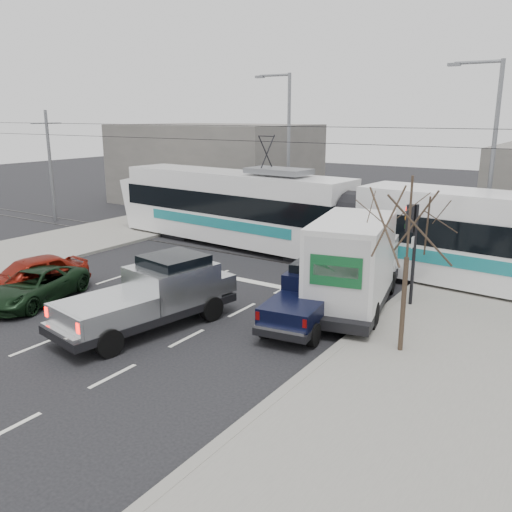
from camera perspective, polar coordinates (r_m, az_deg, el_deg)
The scene contains 15 objects.
ground at distance 18.17m, azimuth -11.41°, elevation -7.33°, with size 120.00×120.00×0.00m, color black.
sidewalk_right at distance 13.89m, azimuth 17.08°, elevation -14.57°, with size 6.00×60.00×0.15m, color gray.
rails at distance 25.81m, azimuth 4.30°, elevation -0.44°, with size 60.00×1.60×0.03m, color #33302D.
building_left at distance 42.85m, azimuth -4.28°, elevation 9.64°, with size 14.00×10.00×6.00m, color slate.
bare_tree at distance 15.28m, azimuth 15.81°, elevation 3.09°, with size 2.40×2.40×5.00m.
traffic_signal at distance 19.55m, azimuth 16.09°, elevation 2.36°, with size 0.44×0.44×3.60m.
street_lamp_near at distance 26.30m, azimuth 23.30°, elevation 10.00°, with size 2.38×0.25×9.00m.
street_lamp_far at distance 32.25m, azimuth 3.16°, elevation 11.79°, with size 2.38×0.25×9.00m.
catenary at distance 25.09m, azimuth 4.47°, elevation 8.13°, with size 60.00×0.20×7.00m.
tram at distance 24.70m, azimuth 10.49°, elevation 3.47°, with size 28.06×4.99×5.70m.
silver_pickup at distance 17.85m, azimuth -10.56°, elevation -3.88°, with size 3.16×6.42×2.23m.
box_truck at distance 19.24m, azimuth 10.29°, elevation -0.84°, with size 3.62×7.00×3.33m.
navy_pickup at distance 17.92m, azimuth 5.61°, elevation -4.15°, with size 2.30×4.78×1.93m.
green_car at distance 21.52m, azimuth -22.32°, elevation -2.94°, with size 2.03×4.41×1.23m, color black.
red_car at distance 22.41m, azimuth -22.62°, elevation -1.94°, with size 1.76×4.37×1.49m, color maroon.
Camera 1 is at (12.06, -11.82, 6.70)m, focal length 38.00 mm.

